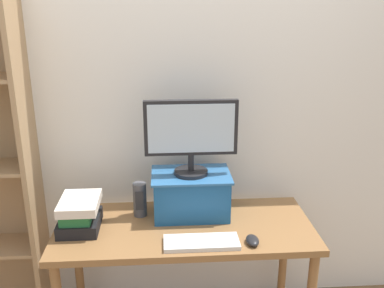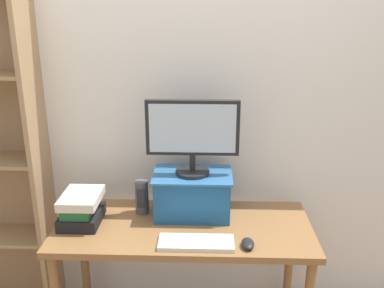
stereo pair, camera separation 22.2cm
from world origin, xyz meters
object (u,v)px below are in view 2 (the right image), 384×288
keyboard (196,243)px  book_stack (81,209)px  computer_monitor (193,133)px  computer_mouse (248,244)px  desk_speaker (142,197)px  riser_box (193,193)px  desk (183,239)px

keyboard → book_stack: book_stack is taller
computer_monitor → book_stack: 0.73m
computer_mouse → desk_speaker: size_ratio=0.53×
riser_box → desk_speaker: 0.29m
desk → computer_monitor: size_ratio=2.76×
computer_monitor → desk_speaker: (-0.29, -0.00, -0.38)m
book_stack → desk: bearing=-0.1°
computer_monitor → desk_speaker: computer_monitor is taller
keyboard → book_stack: 0.66m
riser_box → desk_speaker: bearing=-179.7°
computer_mouse → desk_speaker: bearing=149.3°
desk → keyboard: (0.07, -0.20, 0.10)m
book_stack → desk_speaker: bearing=22.7°
desk → book_stack: size_ratio=5.15×
desk_speaker → riser_box: bearing=0.3°
desk_speaker → desk: bearing=-28.6°
desk → book_stack: bearing=179.9°
keyboard → desk_speaker: (-0.32, 0.33, 0.09)m
computer_monitor → keyboard: 0.57m
desk → computer_monitor: (0.05, 0.13, 0.57)m
computer_mouse → computer_monitor: bearing=129.9°
riser_box → keyboard: size_ratio=1.16×
computer_monitor → book_stack: size_ratio=1.86×
riser_box → book_stack: size_ratio=1.63×
keyboard → desk_speaker: size_ratio=1.93×
desk_speaker → computer_mouse: bearing=-30.7°
computer_monitor → book_stack: (-0.60, -0.13, -0.40)m
desk → riser_box: bearing=71.2°
computer_monitor → computer_mouse: size_ratio=4.82×
computer_mouse → book_stack: bearing=166.7°
keyboard → computer_mouse: computer_mouse is taller
keyboard → book_stack: (-0.63, 0.20, 0.07)m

